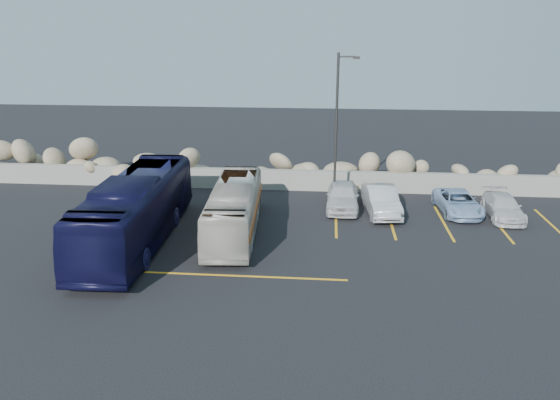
# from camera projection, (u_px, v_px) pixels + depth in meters

# --- Properties ---
(ground) EXTENTS (90.00, 90.00, 0.00)m
(ground) POSITION_uv_depth(u_px,v_px,m) (269.00, 280.00, 20.94)
(ground) COLOR black
(ground) RESTS_ON ground
(seawall) EXTENTS (60.00, 0.40, 1.20)m
(seawall) POSITION_uv_depth(u_px,v_px,m) (291.00, 180.00, 32.13)
(seawall) COLOR gray
(seawall) RESTS_ON ground
(riprap_pile) EXTENTS (54.00, 2.80, 2.60)m
(riprap_pile) POSITION_uv_depth(u_px,v_px,m) (293.00, 163.00, 33.05)
(riprap_pile) COLOR #968262
(riprap_pile) RESTS_ON ground
(parking_lines) EXTENTS (18.16, 9.36, 0.01)m
(parking_lines) POSITION_uv_depth(u_px,v_px,m) (379.00, 231.00, 25.82)
(parking_lines) COLOR #F0A71C
(parking_lines) RESTS_ON ground
(lamppost) EXTENTS (1.14, 0.18, 8.00)m
(lamppost) POSITION_uv_depth(u_px,v_px,m) (337.00, 126.00, 28.41)
(lamppost) COLOR #302D2A
(lamppost) RESTS_ON ground
(vintage_bus) EXTENTS (2.52, 8.61, 2.37)m
(vintage_bus) POSITION_uv_depth(u_px,v_px,m) (234.00, 209.00, 25.29)
(vintage_bus) COLOR beige
(vintage_bus) RESTS_ON ground
(tour_coach) EXTENTS (2.87, 10.97, 3.04)m
(tour_coach) POSITION_uv_depth(u_px,v_px,m) (136.00, 210.00, 24.11)
(tour_coach) COLOR black
(tour_coach) RESTS_ON ground
(car_a) EXTENTS (1.78, 4.20, 1.42)m
(car_a) POSITION_uv_depth(u_px,v_px,m) (343.00, 196.00, 28.78)
(car_a) COLOR silver
(car_a) RESTS_ON ground
(car_b) EXTENTS (1.89, 4.36, 1.40)m
(car_b) POSITION_uv_depth(u_px,v_px,m) (381.00, 200.00, 28.09)
(car_b) COLOR silver
(car_b) RESTS_ON ground
(car_c) EXTENTS (1.61, 3.85, 1.11)m
(car_c) POSITION_uv_depth(u_px,v_px,m) (503.00, 207.00, 27.54)
(car_c) COLOR silver
(car_c) RESTS_ON ground
(car_d) EXTENTS (2.16, 4.18, 1.12)m
(car_d) POSITION_uv_depth(u_px,v_px,m) (458.00, 202.00, 28.19)
(car_d) COLOR #99B7D9
(car_d) RESTS_ON ground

